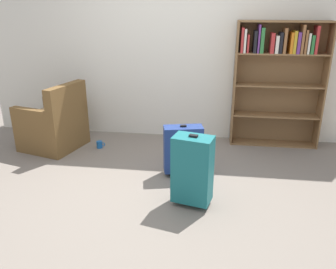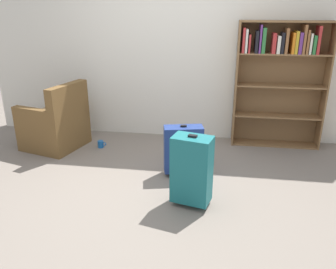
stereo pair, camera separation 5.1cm
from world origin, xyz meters
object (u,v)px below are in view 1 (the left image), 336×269
Objects in this scene: mug at (100,145)px; bookshelf at (278,73)px; suitcase_teal at (192,170)px; armchair at (55,125)px; suitcase_navy_blue at (183,149)px.

bookshelf is at bearing 11.97° from mug.
bookshelf is 2.26× the size of suitcase_teal.
suitcase_teal is at bearing -42.91° from mug.
suitcase_teal is (-1.01, -1.76, -0.61)m from bookshelf.
armchair is at bearing -175.17° from mug.
bookshelf is 1.85× the size of armchair.
mug is 1.39m from suitcase_navy_blue.
suitcase_teal is 0.65m from suitcase_navy_blue.
suitcase_teal reaches higher than mug.
bookshelf is at bearing 10.55° from armchair.
armchair is 1.90m from suitcase_navy_blue.
suitcase_teal is (1.95, -1.21, 0.07)m from armchair.
suitcase_teal reaches higher than suitcase_navy_blue.
suitcase_navy_blue reaches higher than mug.
armchair is at bearing -169.45° from bookshelf.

